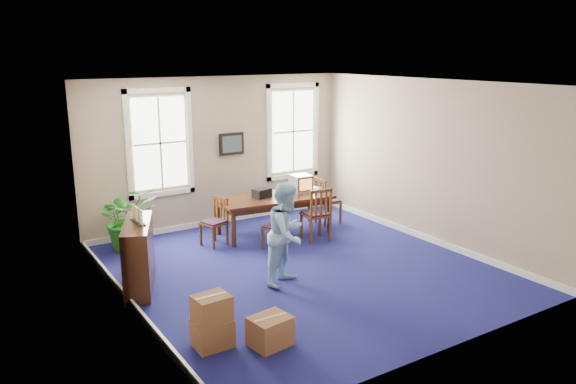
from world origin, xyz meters
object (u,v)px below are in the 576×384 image
conference_table (275,215)px  credenza (139,256)px  crt_tv (301,183)px  cardboard_boxes (222,314)px  potted_plant (128,218)px  chair_near_left (275,226)px  man (287,234)px

conference_table → credenza: bearing=-153.0°
crt_tv → credenza: crt_tv is taller
conference_table → credenza: credenza is taller
cardboard_boxes → potted_plant: bearing=89.5°
crt_tv → cardboard_boxes: crt_tv is taller
chair_near_left → man: bearing=41.4°
credenza → cardboard_boxes: credenza is taller
crt_tv → potted_plant: potted_plant is taller
cardboard_boxes → chair_near_left: bearing=47.9°
credenza → chair_near_left: bearing=31.2°
man → potted_plant: bearing=90.7°
chair_near_left → cardboard_boxes: 3.59m
conference_table → man: (-1.16, -2.32, 0.44)m
credenza → man: bearing=-5.0°
conference_table → cardboard_boxes: bearing=-123.7°
crt_tv → potted_plant: bearing=172.0°
crt_tv → potted_plant: 3.62m
man → cardboard_boxes: 2.12m
chair_near_left → conference_table: bearing=-145.6°
conference_table → crt_tv: crt_tv is taller
chair_near_left → potted_plant: 2.81m
chair_near_left → credenza: size_ratio=0.64×
conference_table → chair_near_left: chair_near_left is taller
conference_table → man: man is taller
crt_tv → credenza: bearing=-159.7°
man → credenza: man is taller
crt_tv → man: 3.01m
crt_tv → man: bearing=-125.8°
man → cardboard_boxes: man is taller
conference_table → cardboard_boxes: size_ratio=1.82×
man → conference_table: bearing=34.9°
conference_table → crt_tv: 0.90m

